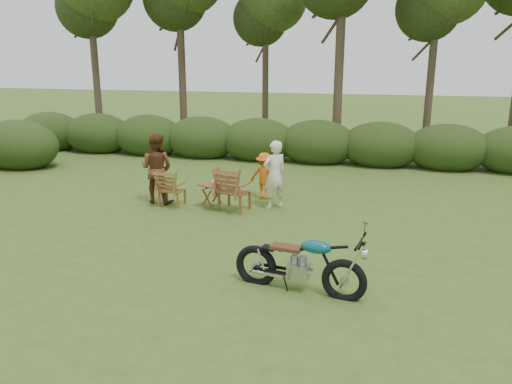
% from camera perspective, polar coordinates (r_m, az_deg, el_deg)
% --- Properties ---
extents(ground, '(80.00, 80.00, 0.00)m').
position_cam_1_polar(ground, '(8.11, -1.07, -9.32)').
color(ground, '#36501A').
rests_on(ground, ground).
extents(tree_line, '(22.52, 11.62, 8.14)m').
position_cam_1_polar(tree_line, '(16.92, 9.52, 16.56)').
color(tree_line, '#38291E').
rests_on(tree_line, ground).
extents(motorcycle, '(2.00, 1.02, 1.09)m').
position_cam_1_polar(motorcycle, '(7.61, 4.83, -11.10)').
color(motorcycle, '#0B8293').
rests_on(motorcycle, ground).
extents(lawn_chair_right, '(0.82, 0.82, 1.00)m').
position_cam_1_polar(lawn_chair_right, '(11.34, -2.47, -2.05)').
color(lawn_chair_right, brown).
rests_on(lawn_chair_right, ground).
extents(lawn_chair_left, '(0.62, 0.62, 0.86)m').
position_cam_1_polar(lawn_chair_left, '(11.84, -9.51, -1.50)').
color(lawn_chair_left, brown).
rests_on(lawn_chair_left, ground).
extents(side_table, '(0.67, 0.62, 0.55)m').
position_cam_1_polar(side_table, '(11.48, -5.05, -0.45)').
color(side_table, '#5A3316').
rests_on(side_table, ground).
extents(cup, '(0.15, 0.15, 0.09)m').
position_cam_1_polar(cup, '(11.43, -4.90, 1.14)').
color(cup, beige).
rests_on(cup, side_table).
extents(adult_a, '(0.68, 0.66, 1.56)m').
position_cam_1_polar(adult_a, '(11.48, 2.10, -1.82)').
color(adult_a, beige).
rests_on(adult_a, ground).
extents(adult_b, '(0.85, 0.68, 1.65)m').
position_cam_1_polar(adult_b, '(12.16, -11.09, -1.13)').
color(adult_b, '#543018').
rests_on(adult_b, ground).
extents(child, '(0.75, 0.46, 1.14)m').
position_cam_1_polar(child, '(12.22, 0.94, -0.75)').
color(child, '#CD5913').
rests_on(child, ground).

